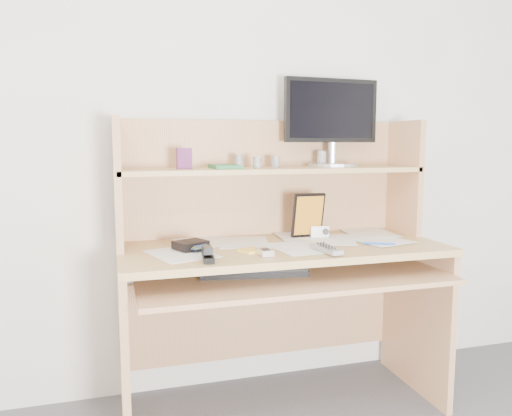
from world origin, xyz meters
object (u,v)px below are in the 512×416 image
object	(u,v)px
desk	(277,254)
keyboard	(253,270)
game_case	(308,215)
tv_remote	(326,249)
monitor	(332,120)

from	to	relation	value
desk	keyboard	world-z (taller)	desk
desk	game_case	size ratio (longest dim) A/B	6.70
tv_remote	keyboard	bearing A→B (deg)	148.26
desk	keyboard	bearing A→B (deg)	-136.59
tv_remote	game_case	world-z (taller)	game_case
game_case	desk	bearing A→B (deg)	-172.17
keyboard	monitor	world-z (taller)	monitor
desk	monitor	world-z (taller)	monitor
game_case	tv_remote	bearing A→B (deg)	-98.84
monitor	game_case	bearing A→B (deg)	-152.24
game_case	monitor	xyz separation A→B (m)	(0.15, 0.09, 0.44)
keyboard	monitor	xyz separation A→B (m)	(0.47, 0.27, 0.64)
tv_remote	monitor	distance (m)	0.69
tv_remote	desk	bearing A→B (deg)	106.52
keyboard	game_case	distance (m)	0.41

